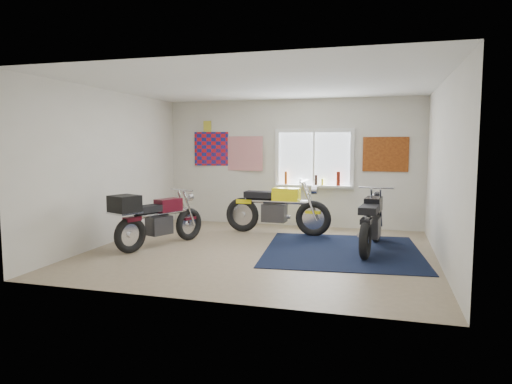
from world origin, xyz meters
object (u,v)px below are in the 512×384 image
(yellow_triumph, at_px, (276,210))
(maroon_tourer, at_px, (154,219))
(black_chrome_bike, at_px, (371,223))
(navy_rug, at_px, (342,251))

(yellow_triumph, distance_m, maroon_tourer, 2.45)
(yellow_triumph, bearing_deg, maroon_tourer, -131.80)
(black_chrome_bike, bearing_deg, navy_rug, 121.14)
(black_chrome_bike, height_order, maroon_tourer, black_chrome_bike)
(navy_rug, xyz_separation_m, black_chrome_bike, (0.45, 0.21, 0.44))
(yellow_triumph, distance_m, black_chrome_bike, 2.05)
(navy_rug, height_order, black_chrome_bike, black_chrome_bike)
(yellow_triumph, xyz_separation_m, maroon_tourer, (-1.73, -1.74, 0.02))
(black_chrome_bike, relative_size, maroon_tourer, 1.09)
(yellow_triumph, relative_size, black_chrome_bike, 1.08)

